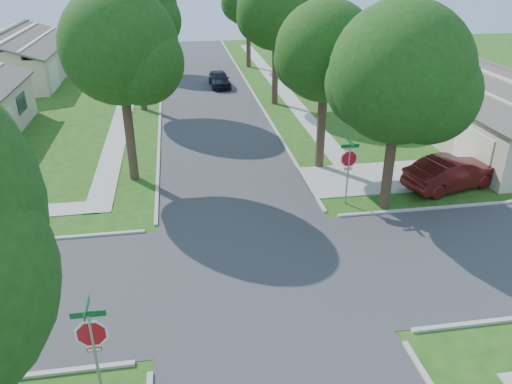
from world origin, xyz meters
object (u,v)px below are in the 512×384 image
object	(u,v)px
tree_w_mid	(136,13)
house_nw_far	(14,62)
stop_sign_sw	(92,338)
car_curb_west	(165,64)
tree_e_far	(249,1)
car_driveway	(452,173)
tree_e_mid	(277,14)
house_ne_near	(501,117)
tree_w_near	(121,52)
tree_ne_corner	(401,79)
tree_w_far	(145,8)
car_curb_east	(220,79)
tree_e_near	(326,56)
stop_sign_ne	(349,161)
house_ne_far	(381,57)

from	to	relation	value
tree_w_mid	house_nw_far	xyz separation A→B (m)	(-11.35, 10.99, -4.97)
stop_sign_sw	car_curb_west	world-z (taller)	stop_sign_sw
tree_e_far	car_driveway	world-z (taller)	tree_e_far
tree_e_mid	car_driveway	world-z (taller)	tree_e_mid
stop_sign_sw	tree_w_mid	bearing A→B (deg)	89.87
stop_sign_sw	car_curb_west	bearing A→B (deg)	87.76
house_ne_near	car_curb_west	distance (m)	29.75
tree_w_mid	tree_w_near	bearing A→B (deg)	-90.02
tree_w_mid	tree_ne_corner	distance (m)	20.10
tree_e_far	tree_w_far	size ratio (longest dim) A/B	1.09
house_nw_far	car_curb_east	size ratio (longest dim) A/B	3.57
tree_e_mid	tree_ne_corner	size ratio (longest dim) A/B	1.06
tree_w_mid	car_curb_east	xyz separation A→B (m)	(5.84, 5.65, -5.84)
stop_sign_sw	car_curb_east	distance (m)	31.93
stop_sign_sw	house_ne_near	size ratio (longest dim) A/B	0.22
tree_e_near	car_curb_west	distance (m)	26.44
tree_w_near	house_nw_far	world-z (taller)	tree_w_near
stop_sign_ne	tree_w_near	distance (m)	11.07
stop_sign_ne	tree_e_mid	size ratio (longest dim) A/B	0.32
house_ne_near	tree_e_far	bearing A→B (deg)	116.03
tree_ne_corner	house_ne_far	bearing A→B (deg)	68.77
stop_sign_sw	house_ne_far	size ratio (longest dim) A/B	0.22
tree_ne_corner	car_driveway	world-z (taller)	tree_ne_corner
tree_ne_corner	car_driveway	size ratio (longest dim) A/B	1.85
car_curb_east	stop_sign_ne	bearing A→B (deg)	-83.59
tree_w_mid	car_driveway	bearing A→B (deg)	-46.41
tree_ne_corner	tree_e_near	bearing A→B (deg)	108.53
tree_ne_corner	house_ne_near	size ratio (longest dim) A/B	0.64
tree_w_near	house_ne_near	size ratio (longest dim) A/B	0.66
stop_sign_ne	tree_w_near	world-z (taller)	tree_w_near
tree_e_near	house_ne_far	world-z (taller)	tree_e_near
house_ne_near	tree_ne_corner	bearing A→B (deg)	-144.82
tree_e_far	tree_e_mid	bearing A→B (deg)	-89.98
stop_sign_ne	tree_e_near	distance (m)	5.62
tree_w_near	tree_w_mid	bearing A→B (deg)	89.98
house_ne_near	car_curb_east	size ratio (longest dim) A/B	3.57
car_driveway	stop_sign_ne	bearing A→B (deg)	83.71
tree_w_mid	tree_ne_corner	bearing A→B (deg)	-56.78
tree_w_mid	car_curb_west	size ratio (longest dim) A/B	2.25
tree_w_near	tree_w_far	size ratio (longest dim) A/B	1.12
tree_e_mid	house_nw_far	xyz separation A→B (m)	(-20.75, 10.99, -4.74)
tree_w_far	car_curb_west	xyz separation A→B (m)	(1.45, -0.29, -4.89)
tree_w_mid	car_curb_west	distance (m)	14.07
tree_e_far	house_ne_near	bearing A→B (deg)	-63.97
tree_e_mid	car_curb_west	xyz separation A→B (m)	(-7.96, 12.71, -5.64)
tree_w_mid	tree_w_far	world-z (taller)	tree_w_mid
stop_sign_sw	tree_w_mid	world-z (taller)	tree_w_mid
car_curb_east	car_curb_west	world-z (taller)	car_curb_east
tree_e_far	tree_w_near	size ratio (longest dim) A/B	0.97
house_ne_far	car_curb_west	bearing A→B (deg)	166.19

